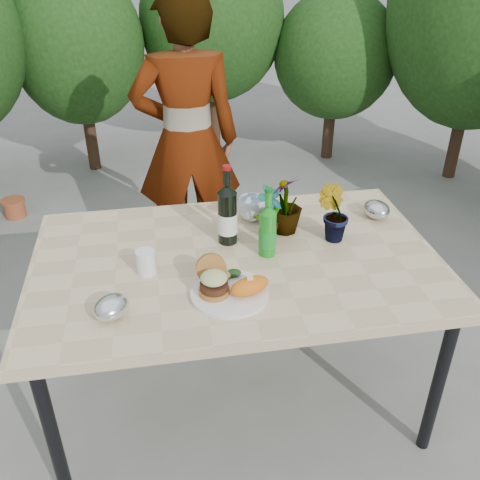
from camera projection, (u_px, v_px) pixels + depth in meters
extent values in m
plane|color=slate|center=(237.00, 392.00, 2.50)|extent=(80.00, 80.00, 0.00)
cube|color=beige|center=(237.00, 262.00, 2.12)|extent=(1.60, 1.00, 0.04)
cylinder|color=black|center=(53.00, 437.00, 1.86)|extent=(0.05, 0.05, 0.71)
cylinder|color=black|center=(438.00, 384.00, 2.07)|extent=(0.05, 0.05, 0.71)
cylinder|color=black|center=(75.00, 294.00, 2.56)|extent=(0.05, 0.05, 0.71)
cylinder|color=black|center=(360.00, 265.00, 2.78)|extent=(0.05, 0.05, 0.71)
cylinder|color=#382316|center=(92.00, 145.00, 4.63)|extent=(0.10, 0.10, 0.42)
ellipsoid|color=#27541C|center=(77.00, 45.00, 4.20)|extent=(1.05, 1.05, 1.25)
cylinder|color=#382316|center=(215.00, 126.00, 4.94)|extent=(0.10, 0.10, 0.50)
ellipsoid|color=#27541C|center=(212.00, 21.00, 4.47)|extent=(1.21, 1.21, 1.32)
cylinder|color=#382316|center=(328.00, 137.00, 4.87)|extent=(0.10, 0.10, 0.38)
ellipsoid|color=#27541C|center=(335.00, 55.00, 4.49)|extent=(1.03, 1.03, 1.07)
cylinder|color=#382316|center=(453.00, 152.00, 4.48)|extent=(0.10, 0.10, 0.44)
cylinder|color=white|center=(230.00, 293.00, 1.90)|extent=(0.28, 0.28, 0.01)
cylinder|color=#B7722D|center=(214.00, 291.00, 1.88)|extent=(0.11, 0.11, 0.02)
cylinder|color=#472314|center=(214.00, 286.00, 1.87)|extent=(0.10, 0.10, 0.02)
ellipsoid|color=beige|center=(214.00, 278.00, 1.85)|extent=(0.10, 0.10, 0.04)
cylinder|color=#B7722D|center=(211.00, 268.00, 1.92)|extent=(0.11, 0.06, 0.11)
ellipsoid|color=orange|center=(250.00, 286.00, 1.87)|extent=(0.17, 0.12, 0.06)
ellipsoid|color=olive|center=(226.00, 275.00, 1.96)|extent=(0.04, 0.04, 0.02)
ellipsoid|color=#193814|center=(234.00, 273.00, 1.97)|extent=(0.06, 0.04, 0.03)
cylinder|color=black|center=(228.00, 218.00, 2.16)|extent=(0.08, 0.08, 0.22)
cylinder|color=white|center=(228.00, 223.00, 2.17)|extent=(0.08, 0.08, 0.09)
cone|color=black|center=(227.00, 189.00, 2.09)|extent=(0.08, 0.08, 0.04)
cylinder|color=black|center=(227.00, 177.00, 2.07)|extent=(0.03, 0.03, 0.06)
cylinder|color=maroon|center=(227.00, 168.00, 2.05)|extent=(0.03, 0.03, 0.02)
cylinder|color=#18851B|center=(267.00, 234.00, 2.09)|extent=(0.07, 0.07, 0.19)
cylinder|color=#198C26|center=(267.00, 238.00, 2.10)|extent=(0.07, 0.07, 0.07)
cone|color=#18851B|center=(268.00, 209.00, 2.03)|extent=(0.07, 0.07, 0.03)
cylinder|color=#18851B|center=(269.00, 199.00, 2.01)|extent=(0.03, 0.03, 0.06)
cylinder|color=#0C5919|center=(269.00, 190.00, 1.99)|extent=(0.03, 0.03, 0.01)
cylinder|color=white|center=(146.00, 262.00, 2.00)|extent=(0.07, 0.07, 0.09)
imported|color=#25531C|center=(269.00, 213.00, 2.18)|extent=(0.15, 0.14, 0.24)
imported|color=#27581E|center=(333.00, 214.00, 2.18)|extent=(0.17, 0.16, 0.24)
imported|color=#256021|center=(286.00, 204.00, 2.23)|extent=(0.20, 0.20, 0.26)
imported|color=silver|center=(252.00, 209.00, 2.36)|extent=(0.13, 0.13, 0.10)
ellipsoid|color=silver|center=(111.00, 307.00, 1.78)|extent=(0.17, 0.17, 0.08)
ellipsoid|color=silver|center=(377.00, 210.00, 2.38)|extent=(0.14, 0.15, 0.08)
imported|color=#97664B|center=(187.00, 142.00, 2.99)|extent=(0.60, 0.40, 1.65)
cylinder|color=#A34B2A|center=(15.00, 209.00, 3.94)|extent=(0.15, 0.15, 0.12)
cylinder|color=#A34B2A|center=(13.00, 201.00, 3.90)|extent=(0.17, 0.17, 0.02)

